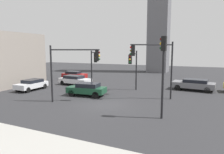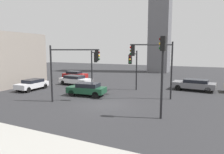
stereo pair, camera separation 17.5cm
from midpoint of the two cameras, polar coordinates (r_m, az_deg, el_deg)
name	(u,v)px [view 1 (the left image)]	position (r m, az deg, el deg)	size (l,w,h in m)	color
ground_plane	(104,104)	(18.24, -2.61, -7.71)	(97.26, 97.26, 0.00)	#2D2D30
sidewalk_corner	(16,150)	(11.30, -25.91, -17.94)	(35.01, 4.07, 0.15)	#A8A59E
traffic_light_0	(163,62)	(14.29, 13.85, 4.00)	(0.47, 0.35, 5.74)	black
traffic_light_1	(133,63)	(23.01, 5.80, 3.82)	(0.49, 3.28, 4.75)	black
traffic_light_2	(153,59)	(19.73, 11.30, 5.12)	(3.65, 2.29, 5.61)	black
traffic_light_3	(93,62)	(23.23, -5.45, 4.10)	(2.13, 2.57, 4.74)	black
traffic_light_4	(74,62)	(18.93, -10.92, 4.12)	(4.10, 2.19, 5.23)	black
car_0	(194,84)	(26.23, 21.84, -1.88)	(4.95, 2.52, 1.36)	slate
car_1	(74,75)	(33.82, -10.73, 0.53)	(4.06, 1.77, 1.39)	maroon
car_2	(32,84)	(26.37, -21.83, -1.93)	(1.84, 4.00, 1.29)	silver
car_4	(75,80)	(28.53, -10.60, -0.80)	(4.70, 2.20, 1.32)	silver
car_5	(87,89)	(21.55, -7.32, -3.35)	(4.16, 2.21, 1.38)	#19472D
skyline_tower	(160,2)	(47.11, 13.17, 19.91)	(4.23, 4.23, 30.07)	slate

